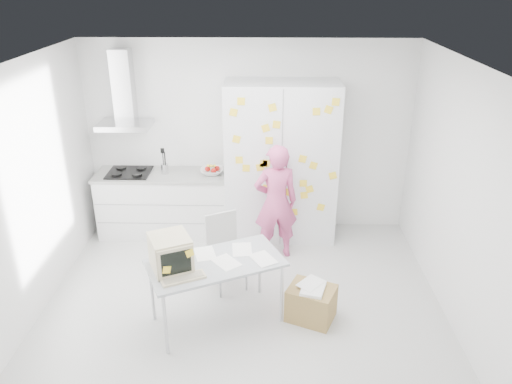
{
  "coord_description": "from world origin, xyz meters",
  "views": [
    {
      "loc": [
        0.25,
        -4.68,
        3.5
      ],
      "look_at": [
        0.13,
        0.79,
        1.06
      ],
      "focal_mm": 35.0,
      "sensor_mm": 36.0,
      "label": 1
    }
  ],
  "objects_px": {
    "desk": "(188,258)",
    "person": "(276,202)",
    "cardboard_box": "(311,303)",
    "chair": "(225,246)"
  },
  "relations": [
    {
      "from": "chair",
      "to": "cardboard_box",
      "type": "xyz_separation_m",
      "value": [
        0.98,
        -0.65,
        -0.31
      ]
    },
    {
      "from": "desk",
      "to": "cardboard_box",
      "type": "relative_size",
      "value": 2.58
    },
    {
      "from": "chair",
      "to": "cardboard_box",
      "type": "distance_m",
      "value": 1.21
    },
    {
      "from": "person",
      "to": "chair",
      "type": "xyz_separation_m",
      "value": [
        -0.61,
        -0.68,
        -0.26
      ]
    },
    {
      "from": "desk",
      "to": "cardboard_box",
      "type": "bearing_deg",
      "value": -18.56
    },
    {
      "from": "person",
      "to": "cardboard_box",
      "type": "height_order",
      "value": "person"
    },
    {
      "from": "person",
      "to": "cardboard_box",
      "type": "distance_m",
      "value": 1.49
    },
    {
      "from": "person",
      "to": "chair",
      "type": "distance_m",
      "value": 0.95
    },
    {
      "from": "desk",
      "to": "chair",
      "type": "relative_size",
      "value": 1.7
    },
    {
      "from": "desk",
      "to": "person",
      "type": "bearing_deg",
      "value": 33.17
    }
  ]
}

